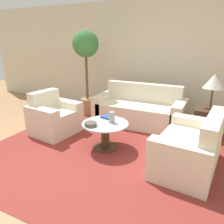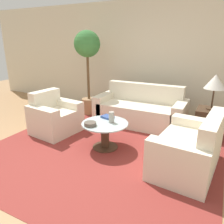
% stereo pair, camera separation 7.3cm
% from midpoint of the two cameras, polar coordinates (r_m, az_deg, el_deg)
% --- Properties ---
extents(ground_plane, '(14.00, 14.00, 0.00)m').
position_cam_midpoint_polar(ground_plane, '(3.25, -9.77, -13.73)').
color(ground_plane, '#9E754C').
extents(wall_back, '(10.00, 0.06, 2.60)m').
position_cam_midpoint_polar(wall_back, '(5.44, 8.30, 13.83)').
color(wall_back, beige).
rests_on(wall_back, ground_plane).
extents(rug, '(3.58, 3.49, 0.01)m').
position_cam_midpoint_polar(rug, '(3.70, -2.29, -9.17)').
color(rug, maroon).
rests_on(rug, ground_plane).
extents(sofa_main, '(1.85, 0.78, 0.83)m').
position_cam_midpoint_polar(sofa_main, '(4.66, 6.78, 0.35)').
color(sofa_main, beige).
rests_on(sofa_main, ground_plane).
extents(armchair, '(0.82, 0.90, 0.79)m').
position_cam_midpoint_polar(armchair, '(4.33, -15.51, -1.65)').
color(armchair, beige).
rests_on(armchair, ground_plane).
extents(loveseat, '(0.85, 1.28, 0.81)m').
position_cam_midpoint_polar(loveseat, '(3.20, 19.64, -9.34)').
color(loveseat, beige).
rests_on(loveseat, ground_plane).
extents(coffee_table, '(0.76, 0.76, 0.44)m').
position_cam_midpoint_polar(coffee_table, '(3.58, -2.35, -5.20)').
color(coffee_table, '#422D1E').
rests_on(coffee_table, ground_plane).
extents(side_table, '(0.48, 0.48, 0.52)m').
position_cam_midpoint_polar(side_table, '(4.41, 23.35, -2.43)').
color(side_table, '#422D1E').
rests_on(side_table, ground_plane).
extents(table_lamp, '(0.36, 0.36, 0.63)m').
position_cam_midpoint_polar(table_lamp, '(4.22, 24.62, 7.12)').
color(table_lamp, '#422D1E').
rests_on(table_lamp, side_table).
extents(potted_plant, '(0.59, 0.59, 1.92)m').
position_cam_midpoint_polar(potted_plant, '(5.12, -7.23, 14.34)').
color(potted_plant, '#93704C').
rests_on(potted_plant, ground_plane).
extents(vase, '(0.09, 0.09, 0.18)m').
position_cam_midpoint_polar(vase, '(3.50, -0.67, -1.37)').
color(vase, '#9E998E').
rests_on(vase, coffee_table).
extents(bowl, '(0.19, 0.19, 0.06)m').
position_cam_midpoint_polar(bowl, '(3.40, -6.21, -3.18)').
color(bowl, brown).
rests_on(bowl, coffee_table).
extents(book_stack, '(0.22, 0.19, 0.04)m').
position_cam_midpoint_polar(book_stack, '(3.73, -1.76, -1.29)').
color(book_stack, '#334C8C').
rests_on(book_stack, coffee_table).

